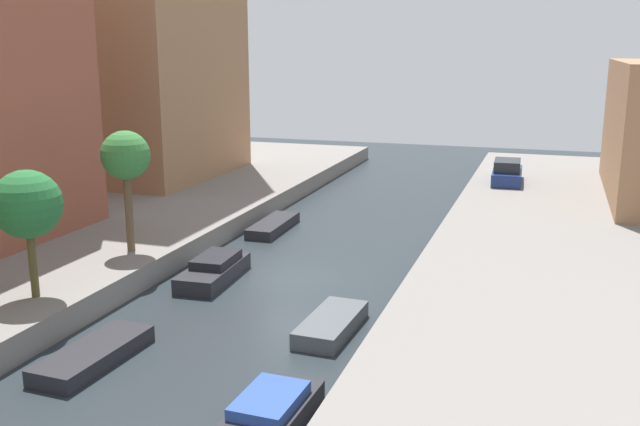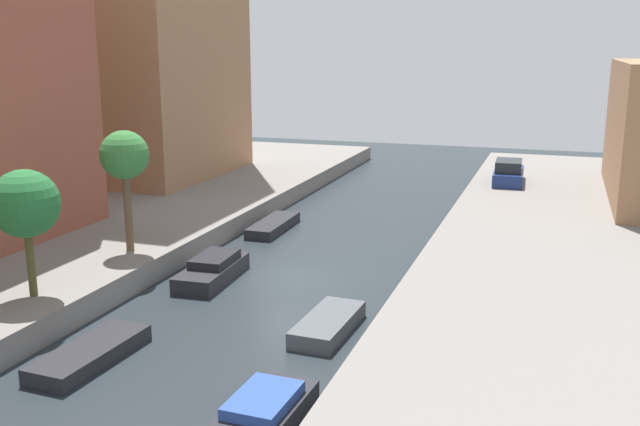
# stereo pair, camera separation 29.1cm
# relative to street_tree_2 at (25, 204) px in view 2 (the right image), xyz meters

# --- Properties ---
(ground_plane) EXTENTS (84.00, 84.00, 0.00)m
(ground_plane) POSITION_rel_street_tree_2_xyz_m (6.69, 7.31, -4.23)
(ground_plane) COLOR #232B30
(street_tree_2) EXTENTS (2.32, 2.32, 4.42)m
(street_tree_2) POSITION_rel_street_tree_2_xyz_m (0.00, 0.00, 0.00)
(street_tree_2) COLOR #4D4725
(street_tree_2) RESTS_ON quay_left
(street_tree_3) EXTENTS (2.01, 2.01, 5.07)m
(street_tree_3) POSITION_rel_street_tree_2_xyz_m (-0.00, 5.89, 0.73)
(street_tree_3) COLOR brown
(street_tree_3) RESTS_ON quay_left
(parked_car) EXTENTS (1.94, 4.59, 1.47)m
(parked_car) POSITION_rel_street_tree_2_xyz_m (13.97, 26.44, -2.62)
(parked_car) COLOR navy
(parked_car) RESTS_ON quay_right
(moored_boat_left_1) EXTENTS (1.76, 4.26, 0.52)m
(moored_boat_left_1) POSITION_rel_street_tree_2_xyz_m (3.72, -2.04, -3.97)
(moored_boat_left_1) COLOR #232328
(moored_boat_left_1) RESTS_ON ground_plane
(moored_boat_left_2) EXTENTS (1.89, 4.37, 1.01)m
(moored_boat_left_2) POSITION_rel_street_tree_2_xyz_m (3.70, 6.15, -3.80)
(moored_boat_left_2) COLOR #232328
(moored_boat_left_2) RESTS_ON ground_plane
(moored_boat_left_3) EXTENTS (1.49, 4.59, 0.51)m
(moored_boat_left_3) POSITION_rel_street_tree_2_xyz_m (2.99, 14.43, -3.98)
(moored_boat_left_3) COLOR #232328
(moored_boat_left_3) RESTS_ON ground_plane
(moored_boat_right_1) EXTENTS (1.79, 3.94, 0.91)m
(moored_boat_right_1) POSITION_rel_street_tree_2_xyz_m (10.26, -4.02, -3.84)
(moored_boat_right_1) COLOR #232328
(moored_boat_right_1) RESTS_ON ground_plane
(moored_boat_right_2) EXTENTS (1.64, 3.78, 0.56)m
(moored_boat_right_2) POSITION_rel_street_tree_2_xyz_m (9.90, 2.49, -3.96)
(moored_boat_right_2) COLOR #4C5156
(moored_boat_right_2) RESTS_ON ground_plane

